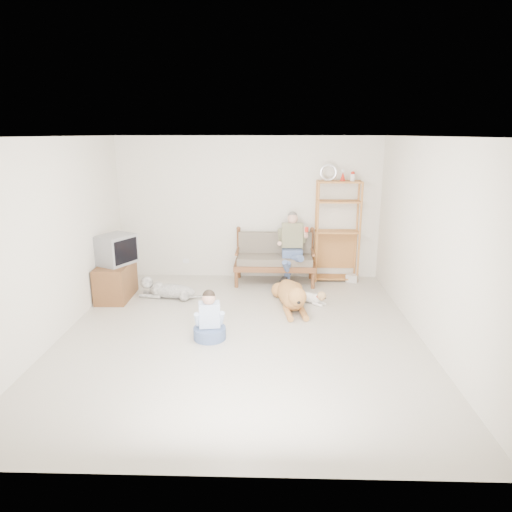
{
  "coord_description": "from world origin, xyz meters",
  "views": [
    {
      "loc": [
        0.39,
        -5.9,
        2.74
      ],
      "look_at": [
        0.19,
        1.0,
        0.88
      ],
      "focal_mm": 32.0,
      "sensor_mm": 36.0,
      "label": 1
    }
  ],
  "objects_px": {
    "tv_stand": "(116,281)",
    "golden_retriever": "(292,295)",
    "loveseat": "(275,257)",
    "etagere": "(337,230)"
  },
  "relations": [
    {
      "from": "tv_stand",
      "to": "golden_retriever",
      "type": "bearing_deg",
      "value": -7.26
    },
    {
      "from": "etagere",
      "to": "golden_retriever",
      "type": "bearing_deg",
      "value": -121.77
    },
    {
      "from": "loveseat",
      "to": "golden_retriever",
      "type": "height_order",
      "value": "loveseat"
    },
    {
      "from": "loveseat",
      "to": "etagere",
      "type": "bearing_deg",
      "value": 8.45
    },
    {
      "from": "etagere",
      "to": "golden_retriever",
      "type": "distance_m",
      "value": 1.89
    },
    {
      "from": "loveseat",
      "to": "golden_retriever",
      "type": "bearing_deg",
      "value": -77.74
    },
    {
      "from": "etagere",
      "to": "tv_stand",
      "type": "distance_m",
      "value": 4.11
    },
    {
      "from": "loveseat",
      "to": "golden_retriever",
      "type": "xyz_separation_m",
      "value": [
        0.26,
        -1.31,
        -0.28
      ]
    },
    {
      "from": "tv_stand",
      "to": "golden_retriever",
      "type": "distance_m",
      "value": 3.01
    },
    {
      "from": "etagere",
      "to": "tv_stand",
      "type": "relative_size",
      "value": 2.44
    }
  ]
}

